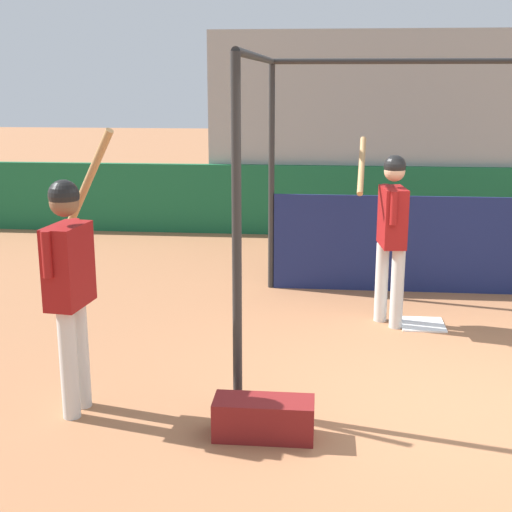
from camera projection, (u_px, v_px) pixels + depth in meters
ground_plane at (466, 405)px, 5.47m from camera, size 60.00×60.00×0.00m
outfield_wall at (396, 202)px, 11.15m from camera, size 24.00×0.12×1.11m
bleacher_section at (388, 126)px, 12.89m from camera, size 5.95×4.00×3.19m
batting_cage at (419, 203)px, 7.50m from camera, size 3.28×3.34×2.65m
home_plate at (422, 324)px, 7.25m from camera, size 0.44×0.44×0.02m
player_batter at (391, 224)px, 7.04m from camera, size 0.50×0.87×1.85m
player_waiting at (70, 275)px, 5.13m from camera, size 0.53×0.80×2.10m
equipment_bag at (264, 418)px, 4.96m from camera, size 0.70×0.28×0.28m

